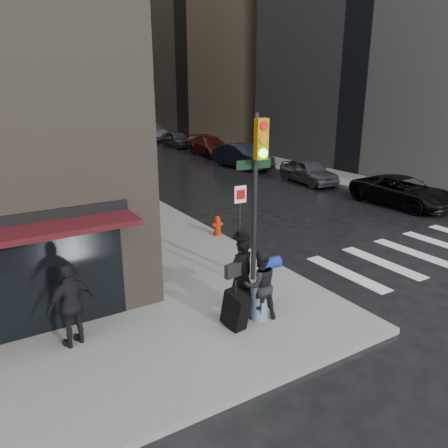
% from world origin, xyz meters
% --- Properties ---
extents(ground, '(140.00, 140.00, 0.00)m').
position_xyz_m(ground, '(0.00, 0.00, 0.00)').
color(ground, black).
rests_on(ground, ground).
extents(sidewalk_left, '(4.00, 50.00, 0.15)m').
position_xyz_m(sidewalk_left, '(0.00, 27.00, 0.07)').
color(sidewalk_left, slate).
rests_on(sidewalk_left, ground).
extents(sidewalk_right, '(3.00, 50.00, 0.15)m').
position_xyz_m(sidewalk_right, '(13.50, 27.00, 0.07)').
color(sidewalk_right, slate).
rests_on(sidewalk_right, ground).
extents(crosswalk, '(8.50, 3.00, 0.01)m').
position_xyz_m(crosswalk, '(7.50, 1.00, 0.00)').
color(crosswalk, silver).
rests_on(crosswalk, ground).
extents(bldg_right_far, '(22.00, 20.00, 25.00)m').
position_xyz_m(bldg_right_far, '(26.00, 58.00, 12.50)').
color(bldg_right_far, slate).
rests_on(bldg_right_far, ground).
extents(bldg_distant, '(40.00, 12.00, 32.00)m').
position_xyz_m(bldg_distant, '(6.00, 78.00, 16.00)').
color(bldg_distant, slate).
rests_on(bldg_distant, ground).
extents(man_overcoat, '(1.09, 1.20, 2.11)m').
position_xyz_m(man_overcoat, '(-0.76, 0.38, 1.04)').
color(man_overcoat, black).
rests_on(man_overcoat, ground).
extents(man_jeans, '(1.19, 0.86, 1.70)m').
position_xyz_m(man_jeans, '(-0.44, 0.06, 1.00)').
color(man_jeans, black).
rests_on(man_jeans, ground).
extents(man_greycoat, '(1.15, 0.76, 1.82)m').
position_xyz_m(man_greycoat, '(-4.39, 1.21, 1.06)').
color(man_greycoat, black).
rests_on(man_greycoat, ground).
extents(traffic_light, '(1.14, 0.54, 4.57)m').
position_xyz_m(traffic_light, '(0.65, 1.80, 3.10)').
color(traffic_light, black).
rests_on(traffic_light, ground).
extents(fire_hydrant, '(0.39, 0.31, 0.71)m').
position_xyz_m(fire_hydrant, '(1.80, 5.72, 0.47)').
color(fire_hydrant, '#AC270A').
rests_on(fire_hydrant, ground).
extents(parked_car_0, '(2.45, 4.96, 1.35)m').
position_xyz_m(parked_car_0, '(11.53, 5.20, 0.68)').
color(parked_car_0, black).
rests_on(parked_car_0, ground).
extents(parked_car_1, '(2.01, 4.22, 1.39)m').
position_xyz_m(parked_car_1, '(11.17, 11.24, 0.70)').
color(parked_car_1, '#3E3E43').
rests_on(parked_car_1, ground).
extents(parked_car_2, '(2.18, 4.99, 1.59)m').
position_xyz_m(parked_car_2, '(10.66, 17.28, 0.80)').
color(parked_car_2, black).
rests_on(parked_car_2, ground).
extents(parked_car_3, '(2.46, 5.25, 1.48)m').
position_xyz_m(parked_car_3, '(11.60, 23.32, 0.74)').
color(parked_car_3, '#45140D').
rests_on(parked_car_3, ground).
extents(parked_car_4, '(1.72, 4.18, 1.42)m').
position_xyz_m(parked_car_4, '(11.54, 29.36, 0.71)').
color(parked_car_4, '#444349').
rests_on(parked_car_4, ground).
extents(parked_car_5, '(2.18, 5.09, 1.63)m').
position_xyz_m(parked_car_5, '(11.50, 35.40, 0.82)').
color(parked_car_5, '#454549').
rests_on(parked_car_5, ground).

